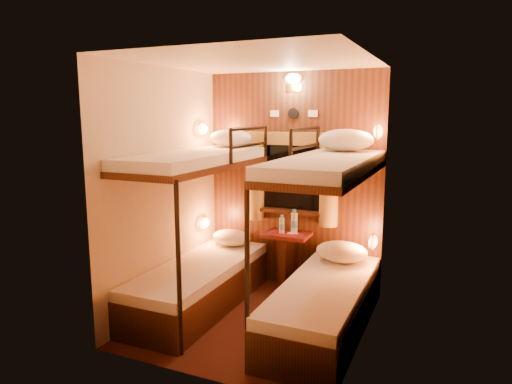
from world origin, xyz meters
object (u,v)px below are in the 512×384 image
at_px(bunk_right, 325,271).
at_px(bottle_left, 282,225).
at_px(bottle_right, 294,223).
at_px(table, 287,254).
at_px(bunk_left, 200,253).

height_order(bunk_right, bottle_left, bunk_right).
relative_size(bottle_left, bottle_right, 0.80).
distance_m(bunk_right, table, 1.02).
bearing_deg(bunk_left, bottle_right, 49.32).
xyz_separation_m(bunk_right, bottle_right, (-0.58, 0.83, 0.20)).
height_order(bottle_left, bottle_right, bottle_right).
bearing_deg(bottle_left, bottle_right, 38.14).
xyz_separation_m(bunk_left, bottle_right, (0.72, 0.83, 0.20)).
bearing_deg(bunk_right, table, 129.67).
xyz_separation_m(bunk_left, table, (0.65, 0.78, -0.14)).
distance_m(bunk_left, bottle_left, 0.97).
height_order(bunk_left, bottle_right, bunk_left).
relative_size(bunk_left, bottle_left, 9.09).
distance_m(bunk_left, bottle_right, 1.12).
bearing_deg(bunk_right, bottle_right, 124.89).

